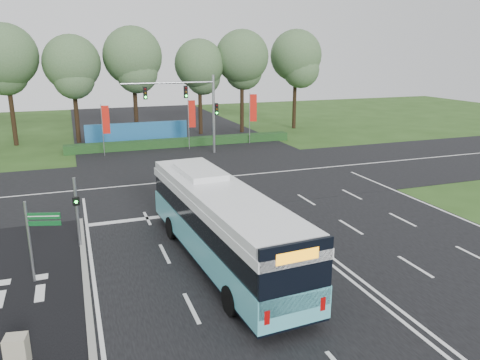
# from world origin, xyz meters

# --- Properties ---
(ground) EXTENTS (120.00, 120.00, 0.00)m
(ground) POSITION_xyz_m (0.00, 0.00, 0.00)
(ground) COLOR #284818
(ground) RESTS_ON ground
(road_main) EXTENTS (20.00, 120.00, 0.04)m
(road_main) POSITION_xyz_m (0.00, 0.00, 0.02)
(road_main) COLOR black
(road_main) RESTS_ON ground
(road_cross) EXTENTS (120.00, 14.00, 0.05)m
(road_cross) POSITION_xyz_m (0.00, 12.00, 0.03)
(road_cross) COLOR black
(road_cross) RESTS_ON ground
(bike_path) EXTENTS (5.00, 18.00, 0.06)m
(bike_path) POSITION_xyz_m (-12.50, -3.00, 0.03)
(bike_path) COLOR black
(bike_path) RESTS_ON ground
(kerb_strip) EXTENTS (0.25, 18.00, 0.12)m
(kerb_strip) POSITION_xyz_m (-10.10, -3.00, 0.06)
(kerb_strip) COLOR gray
(kerb_strip) RESTS_ON ground
(city_bus) EXTENTS (3.49, 12.90, 3.66)m
(city_bus) POSITION_xyz_m (-4.41, -1.72, 1.84)
(city_bus) COLOR #53B4C0
(city_bus) RESTS_ON ground
(pedestrian_signal) EXTENTS (0.32, 0.42, 3.42)m
(pedestrian_signal) POSITION_xyz_m (-10.20, 2.17, 1.87)
(pedestrian_signal) COLOR gray
(pedestrian_signal) RESTS_ON ground
(street_sign) EXTENTS (1.29, 0.45, 3.43)m
(street_sign) POSITION_xyz_m (-11.74, -0.97, 2.20)
(street_sign) COLOR gray
(street_sign) RESTS_ON ground
(utility_cabinet) EXTENTS (0.70, 0.62, 1.04)m
(utility_cabinet) POSITION_xyz_m (-12.18, -6.42, 0.52)
(utility_cabinet) COLOR #ADA48B
(utility_cabinet) RESTS_ON ground
(banner_flag_left) EXTENTS (0.67, 0.16, 4.58)m
(banner_flag_left) POSITION_xyz_m (-7.32, 22.36, 2.99)
(banner_flag_left) COLOR gray
(banner_flag_left) RESTS_ON ground
(banner_flag_mid) EXTENTS (0.70, 0.09, 4.71)m
(banner_flag_mid) POSITION_xyz_m (0.50, 22.88, 3.07)
(banner_flag_mid) COLOR gray
(banner_flag_mid) RESTS_ON ground
(banner_flag_right) EXTENTS (0.73, 0.22, 5.03)m
(banner_flag_right) POSITION_xyz_m (6.93, 23.62, 3.26)
(banner_flag_right) COLOR gray
(banner_flag_right) RESTS_ON ground
(traffic_light_gantry) EXTENTS (8.41, 0.28, 7.00)m
(traffic_light_gantry) POSITION_xyz_m (0.21, 20.50, 4.66)
(traffic_light_gantry) COLOR gray
(traffic_light_gantry) RESTS_ON ground
(hedge) EXTENTS (22.00, 1.20, 0.80)m
(hedge) POSITION_xyz_m (0.00, 24.50, 0.40)
(hedge) COLOR #133617
(hedge) RESTS_ON ground
(blue_hoarding) EXTENTS (10.00, 0.30, 2.20)m
(blue_hoarding) POSITION_xyz_m (-4.00, 27.00, 1.10)
(blue_hoarding) COLOR #1A5990
(blue_hoarding) RESTS_ON ground
(eucalyptus_row) EXTENTS (41.95, 7.80, 12.72)m
(eucalyptus_row) POSITION_xyz_m (-4.18, 30.72, 8.51)
(eucalyptus_row) COLOR black
(eucalyptus_row) RESTS_ON ground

